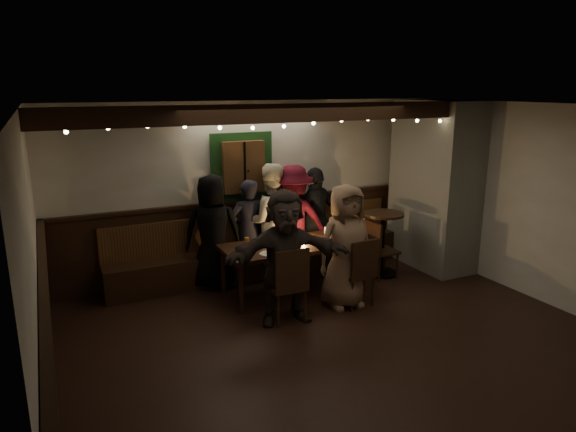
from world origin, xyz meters
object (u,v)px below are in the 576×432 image
dining_table (294,248)px  person_g (345,246)px  chair_near_right (360,269)px  chair_end (378,246)px  high_top (383,236)px  person_c (270,221)px  person_e (316,218)px  person_f (285,257)px  person_d (293,221)px  person_b (248,231)px  person_a (213,232)px  chair_near_left (289,281)px

dining_table → person_g: size_ratio=1.22×
chair_near_right → chair_end: (0.84, 0.77, -0.03)m
dining_table → high_top: high_top is taller
person_c → person_g: bearing=120.4°
person_e → person_f: size_ratio=0.98×
chair_end → person_f: person_f is taller
high_top → person_d: 1.38m
chair_near_right → person_f: bearing=177.6°
chair_near_right → person_e: 1.60m
chair_end → high_top: bearing=35.1°
person_b → person_a: bearing=4.4°
person_b → person_d: (0.69, -0.07, 0.09)m
person_b → person_e: person_e is taller
high_top → person_f: bearing=-157.7°
person_a → person_c: size_ratio=0.95×
person_e → person_g: 1.48m
person_a → person_e: (1.70, 0.09, -0.01)m
person_f → person_b: bearing=95.4°
person_g → person_e: bearing=77.8°
chair_near_right → person_f: 1.08m
high_top → person_e: person_e is taller
chair_near_left → chair_near_right: size_ratio=1.04×
person_d → person_g: person_d is taller
chair_near_left → person_g: size_ratio=0.59×
person_e → person_c: bearing=-20.1°
dining_table → person_a: bearing=145.1°
high_top → person_g: person_g is taller
person_a → person_e: size_ratio=1.02×
chair_near_left → person_f: person_f is taller
chair_end → person_g: (-0.99, -0.65, 0.32)m
high_top → chair_near_left: bearing=-155.9°
chair_end → person_a: bearing=163.1°
person_c → person_g: (0.43, -1.41, -0.05)m
chair_end → chair_near_right: bearing=-137.5°
high_top → person_f: 2.20m
dining_table → chair_end: bearing=-1.8°
person_b → person_g: 1.61m
dining_table → chair_end: chair_end is taller
chair_near_right → person_d: size_ratio=0.55×
chair_near_right → person_e: bearing=82.4°
person_e → person_g: bearing=53.3°
person_e → person_g: person_g is taller
person_f → chair_near_left: bearing=-69.0°
dining_table → person_f: bearing=-123.2°
person_a → chair_near_right: bearing=155.7°
chair_near_right → person_f: person_f is taller
dining_table → chair_near_right: size_ratio=2.15×
person_c → person_e: size_ratio=1.07×
dining_table → person_e: size_ratio=1.23×
high_top → person_c: bearing=157.7°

